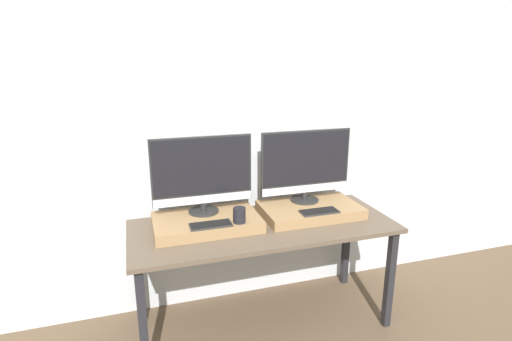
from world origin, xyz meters
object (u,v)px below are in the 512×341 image
Objects in this scene: monitor_left at (202,173)px; mug at (239,215)px; monitor_right at (306,164)px; keyboard_right at (319,211)px; keyboard_left at (211,225)px.

mug is (0.19, -0.25, -0.23)m from monitor_left.
keyboard_right is at bearing -90.00° from monitor_right.
keyboard_left is 0.76m from keyboard_right.
keyboard_right is at bearing 0.00° from mug.
keyboard_left is 2.66× the size of mug.
monitor_left reaches higher than mug.
keyboard_left is at bearing 180.00° from keyboard_right.
monitor_right is (0.76, 0.00, 0.00)m from monitor_left.
keyboard_right is (0.00, -0.25, -0.27)m from monitor_right.
keyboard_left is (-0.00, -0.25, -0.27)m from monitor_left.
keyboard_left is 0.19m from mug.
monitor_right is (0.57, 0.25, 0.23)m from mug.
monitor_left is at bearing 90.00° from keyboard_left.
mug is 0.38× the size of keyboard_right.
monitor_left and monitor_right have the same top height.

